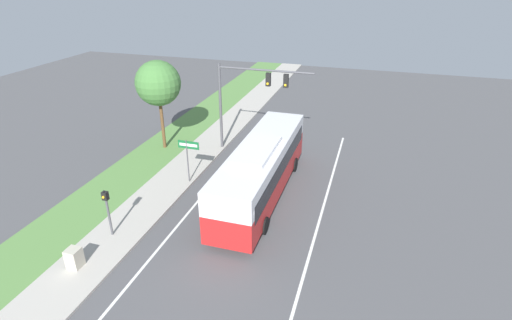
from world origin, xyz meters
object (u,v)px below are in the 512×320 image
signal_gantry (247,91)px  street_sign (188,153)px  utility_cabinet (74,258)px  bus (261,167)px  pedestrian_signal (107,206)px

signal_gantry → street_sign: bearing=-109.3°
signal_gantry → utility_cabinet: signal_gantry is taller
bus → street_sign: bearing=179.2°
pedestrian_signal → utility_cabinet: pedestrian_signal is taller
pedestrian_signal → street_sign: size_ratio=0.88×
pedestrian_signal → street_sign: (1.39, 6.30, 0.31)m
pedestrian_signal → utility_cabinet: size_ratio=2.80×
signal_gantry → street_sign: signal_gantry is taller
street_sign → utility_cabinet: bearing=-99.8°
bus → pedestrian_signal: (-6.15, -6.23, -0.09)m
signal_gantry → pedestrian_signal: signal_gantry is taller
bus → signal_gantry: bearing=115.4°
bus → signal_gantry: signal_gantry is taller
pedestrian_signal → utility_cabinet: 2.85m
street_sign → utility_cabinet: street_sign is taller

